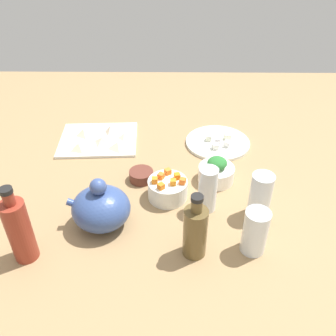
# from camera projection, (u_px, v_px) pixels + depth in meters

# --- Properties ---
(tabletop) EXTENTS (1.90, 1.90, 0.03)m
(tabletop) POSITION_uv_depth(u_px,v_px,m) (168.00, 183.00, 1.26)
(tabletop) COLOR #9B7B52
(tabletop) RESTS_ON ground
(cutting_board) EXTENTS (0.31, 0.26, 0.01)m
(cutting_board) POSITION_uv_depth(u_px,v_px,m) (99.00, 140.00, 1.45)
(cutting_board) COLOR silver
(cutting_board) RESTS_ON tabletop
(plate_tofu) EXTENTS (0.25, 0.25, 0.01)m
(plate_tofu) POSITION_uv_depth(u_px,v_px,m) (218.00, 143.00, 1.43)
(plate_tofu) COLOR white
(plate_tofu) RESTS_ON tabletop
(bowl_greens) EXTENTS (0.12, 0.12, 0.05)m
(bowl_greens) POSITION_uv_depth(u_px,v_px,m) (216.00, 175.00, 1.23)
(bowl_greens) COLOR white
(bowl_greens) RESTS_ON tabletop
(bowl_carrots) EXTENTS (0.13, 0.13, 0.06)m
(bowl_carrots) POSITION_uv_depth(u_px,v_px,m) (169.00, 189.00, 1.16)
(bowl_carrots) COLOR white
(bowl_carrots) RESTS_ON tabletop
(bowl_small_side) EXTENTS (0.08, 0.08, 0.04)m
(bowl_small_side) POSITION_uv_depth(u_px,v_px,m) (141.00, 175.00, 1.25)
(bowl_small_side) COLOR brown
(bowl_small_side) RESTS_ON tabletop
(teapot) EXTENTS (0.18, 0.16, 0.16)m
(teapot) POSITION_uv_depth(u_px,v_px,m) (101.00, 208.00, 1.05)
(teapot) COLOR #354D89
(teapot) RESTS_ON tabletop
(bottle_0) EXTENTS (0.06, 0.06, 0.23)m
(bottle_0) POSITION_uv_depth(u_px,v_px,m) (19.00, 230.00, 0.93)
(bottle_0) COLOR maroon
(bottle_0) RESTS_ON tabletop
(bottle_1) EXTENTS (0.06, 0.06, 0.20)m
(bottle_1) POSITION_uv_depth(u_px,v_px,m) (195.00, 231.00, 0.95)
(bottle_1) COLOR brown
(bottle_1) RESTS_ON tabletop
(drinking_glass_0) EXTENTS (0.07, 0.07, 0.13)m
(drinking_glass_0) POSITION_uv_depth(u_px,v_px,m) (255.00, 232.00, 0.97)
(drinking_glass_0) COLOR white
(drinking_glass_0) RESTS_ON tabletop
(drinking_glass_1) EXTENTS (0.06, 0.06, 0.15)m
(drinking_glass_1) POSITION_uv_depth(u_px,v_px,m) (208.00, 190.00, 1.10)
(drinking_glass_1) COLOR white
(drinking_glass_1) RESTS_ON tabletop
(drinking_glass_2) EXTENTS (0.07, 0.07, 0.15)m
(drinking_glass_2) POSITION_uv_depth(u_px,v_px,m) (260.00, 196.00, 1.08)
(drinking_glass_2) COLOR white
(drinking_glass_2) RESTS_ON tabletop
(carrot_cube_0) EXTENTS (0.03, 0.03, 0.02)m
(carrot_cube_0) POSITION_uv_depth(u_px,v_px,m) (161.00, 186.00, 1.11)
(carrot_cube_0) COLOR orange
(carrot_cube_0) RESTS_ON bowl_carrots
(carrot_cube_1) EXTENTS (0.02, 0.02, 0.02)m
(carrot_cube_1) POSITION_uv_depth(u_px,v_px,m) (173.00, 182.00, 1.13)
(carrot_cube_1) COLOR orange
(carrot_cube_1) RESTS_ON bowl_carrots
(carrot_cube_2) EXTENTS (0.02, 0.02, 0.02)m
(carrot_cube_2) POSITION_uv_depth(u_px,v_px,m) (177.00, 176.00, 1.15)
(carrot_cube_2) COLOR orange
(carrot_cube_2) RESTS_ON bowl_carrots
(carrot_cube_3) EXTENTS (0.02, 0.02, 0.02)m
(carrot_cube_3) POSITION_uv_depth(u_px,v_px,m) (167.00, 172.00, 1.17)
(carrot_cube_3) COLOR orange
(carrot_cube_3) RESTS_ON bowl_carrots
(carrot_cube_4) EXTENTS (0.02, 0.02, 0.02)m
(carrot_cube_4) POSITION_uv_depth(u_px,v_px,m) (161.00, 176.00, 1.15)
(carrot_cube_4) COLOR orange
(carrot_cube_4) RESTS_ON bowl_carrots
(carrot_cube_5) EXTENTS (0.02, 0.02, 0.02)m
(carrot_cube_5) POSITION_uv_depth(u_px,v_px,m) (155.00, 180.00, 1.14)
(carrot_cube_5) COLOR orange
(carrot_cube_5) RESTS_ON bowl_carrots
(carrot_cube_6) EXTENTS (0.02, 0.02, 0.02)m
(carrot_cube_6) POSITION_uv_depth(u_px,v_px,m) (183.00, 181.00, 1.13)
(carrot_cube_6) COLOR orange
(carrot_cube_6) RESTS_ON bowl_carrots
(chopped_greens_mound) EXTENTS (0.09, 0.09, 0.04)m
(chopped_greens_mound) POSITION_uv_depth(u_px,v_px,m) (217.00, 164.00, 1.21)
(chopped_greens_mound) COLOR #2A7331
(chopped_greens_mound) RESTS_ON bowl_greens
(tofu_cube_0) EXTENTS (0.03, 0.03, 0.02)m
(tofu_cube_0) POSITION_uv_depth(u_px,v_px,m) (209.00, 138.00, 1.43)
(tofu_cube_0) COLOR #E8EBCE
(tofu_cube_0) RESTS_ON plate_tofu
(tofu_cube_1) EXTENTS (0.03, 0.03, 0.02)m
(tofu_cube_1) POSITION_uv_depth(u_px,v_px,m) (228.00, 137.00, 1.44)
(tofu_cube_1) COLOR #EDEECA
(tofu_cube_1) RESTS_ON plate_tofu
(tofu_cube_2) EXTENTS (0.02, 0.02, 0.02)m
(tofu_cube_2) POSITION_uv_depth(u_px,v_px,m) (218.00, 141.00, 1.41)
(tofu_cube_2) COLOR silver
(tofu_cube_2) RESTS_ON plate_tofu
(tofu_cube_3) EXTENTS (0.02, 0.02, 0.02)m
(tofu_cube_3) POSITION_uv_depth(u_px,v_px,m) (215.00, 146.00, 1.38)
(tofu_cube_3) COLOR silver
(tofu_cube_3) RESTS_ON plate_tofu
(tofu_cube_4) EXTENTS (0.03, 0.03, 0.02)m
(tofu_cube_4) POSITION_uv_depth(u_px,v_px,m) (227.00, 144.00, 1.39)
(tofu_cube_4) COLOR white
(tofu_cube_4) RESTS_ON plate_tofu
(dumpling_0) EXTENTS (0.07, 0.07, 0.03)m
(dumpling_0) POSITION_uv_depth(u_px,v_px,m) (79.00, 146.00, 1.38)
(dumpling_0) COLOR beige
(dumpling_0) RESTS_ON cutting_board
(dumpling_1) EXTENTS (0.05, 0.05, 0.03)m
(dumpling_1) POSITION_uv_depth(u_px,v_px,m) (110.00, 129.00, 1.48)
(dumpling_1) COLOR beige
(dumpling_1) RESTS_ON cutting_board
(dumpling_2) EXTENTS (0.07, 0.07, 0.03)m
(dumpling_2) POSITION_uv_depth(u_px,v_px,m) (102.00, 140.00, 1.41)
(dumpling_2) COLOR beige
(dumpling_2) RESTS_ON cutting_board
(dumpling_3) EXTENTS (0.07, 0.07, 0.03)m
(dumpling_3) POSITION_uv_depth(u_px,v_px,m) (84.00, 132.00, 1.46)
(dumpling_3) COLOR beige
(dumpling_3) RESTS_ON cutting_board
(dumpling_4) EXTENTS (0.04, 0.04, 0.02)m
(dumpling_4) POSITION_uv_depth(u_px,v_px,m) (124.00, 136.00, 1.45)
(dumpling_4) COLOR beige
(dumpling_4) RESTS_ON cutting_board
(dumpling_5) EXTENTS (0.07, 0.07, 0.02)m
(dumpling_5) POSITION_uv_depth(u_px,v_px,m) (118.00, 145.00, 1.39)
(dumpling_5) COLOR beige
(dumpling_5) RESTS_ON cutting_board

